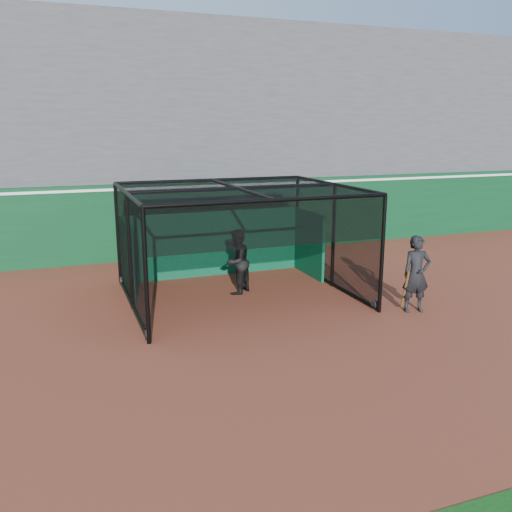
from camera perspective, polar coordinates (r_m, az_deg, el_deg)
name	(u,v)px	position (r m, az deg, el deg)	size (l,w,h in m)	color
ground	(251,351)	(10.74, -0.52, -10.00)	(120.00, 120.00, 0.00)	brown
outfield_wall	(164,219)	(18.32, -9.70, 3.87)	(50.00, 0.50, 2.50)	#0B3D1D
grandstand	(141,121)	(21.80, -12.00, 13.69)	(50.00, 7.85, 8.95)	#4C4C4F
batting_cage	(238,244)	(13.74, -1.89, 1.32)	(5.52, 4.78, 2.79)	black
batter	(237,262)	(14.11, -2.04, -0.60)	(0.83, 0.65, 1.71)	black
on_deck_player	(416,274)	(13.23, 16.51, -1.85)	(0.74, 0.56, 1.83)	black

